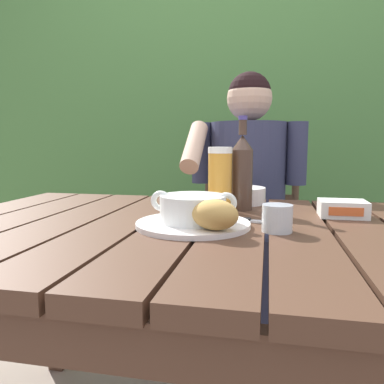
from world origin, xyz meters
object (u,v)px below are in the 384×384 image
(beer_glass, at_px, (220,179))
(diner_bowl, at_px, (241,195))
(butter_tub, at_px, (343,209))
(table_knife, at_px, (249,220))
(chair_near_diner, at_px, (249,234))
(bread_roll, at_px, (215,215))
(serving_plate, at_px, (193,224))
(person_eating, at_px, (246,192))
(water_glass_small, at_px, (277,218))
(soup_bowl, at_px, (193,208))
(beer_bottle, at_px, (242,171))

(beer_glass, height_order, diner_bowl, beer_glass)
(butter_tub, bearing_deg, table_knife, -153.64)
(chair_near_diner, relative_size, bread_roll, 8.54)
(table_knife, bearing_deg, serving_plate, -149.02)
(table_knife, bearing_deg, person_eating, 94.00)
(water_glass_small, distance_m, butter_tub, 0.28)
(serving_plate, distance_m, water_glass_small, 0.20)
(person_eating, distance_m, beer_glass, 0.52)
(soup_bowl, height_order, bread_roll, soup_bowl)
(person_eating, relative_size, bread_roll, 10.12)
(person_eating, xyz_separation_m, serving_plate, (-0.08, -0.72, 0.01))
(beer_glass, distance_m, water_glass_small, 0.28)
(chair_near_diner, relative_size, beer_glass, 5.49)
(beer_glass, xyz_separation_m, butter_tub, (0.34, -0.01, -0.07))
(chair_near_diner, height_order, person_eating, person_eating)
(beer_bottle, bearing_deg, serving_plate, -110.92)
(soup_bowl, bearing_deg, diner_bowl, 76.85)
(bread_roll, distance_m, table_knife, 0.17)
(bread_roll, xyz_separation_m, water_glass_small, (0.13, 0.06, -0.01))
(soup_bowl, distance_m, bread_roll, 0.10)
(bread_roll, relative_size, diner_bowl, 0.76)
(butter_tub, bearing_deg, chair_near_diner, 111.36)
(person_eating, bearing_deg, beer_bottle, -88.50)
(serving_plate, distance_m, table_knife, 0.15)
(bread_roll, bearing_deg, water_glass_small, 24.49)
(butter_tub, height_order, table_knife, butter_tub)
(table_knife, bearing_deg, beer_bottle, 100.56)
(serving_plate, xyz_separation_m, diner_bowl, (0.09, 0.38, 0.02))
(person_eating, xyz_separation_m, bread_roll, (-0.02, -0.80, 0.05))
(beer_glass, bearing_deg, diner_bowl, 72.61)
(diner_bowl, bearing_deg, person_eating, 90.47)
(soup_bowl, height_order, beer_bottle, beer_bottle)
(beer_glass, xyz_separation_m, beer_bottle, (0.06, 0.04, 0.02))
(chair_near_diner, relative_size, serving_plate, 3.77)
(diner_bowl, bearing_deg, serving_plate, -103.15)
(chair_near_diner, distance_m, beer_bottle, 0.76)
(serving_plate, relative_size, diner_bowl, 1.73)
(chair_near_diner, xyz_separation_m, bread_roll, (-0.02, -1.00, 0.29))
(bread_roll, bearing_deg, diner_bowl, 86.88)
(person_eating, height_order, soup_bowl, person_eating)
(bread_roll, relative_size, beer_glass, 0.64)
(bread_roll, height_order, butter_tub, bread_roll)
(person_eating, relative_size, beer_bottle, 4.40)
(diner_bowl, bearing_deg, water_glass_small, -74.49)
(soup_bowl, height_order, water_glass_small, soup_bowl)
(person_eating, xyz_separation_m, water_glass_small, (0.11, -0.74, 0.04))
(beer_glass, distance_m, diner_bowl, 0.18)
(bread_roll, height_order, table_knife, bread_roll)
(soup_bowl, bearing_deg, beer_bottle, 69.08)
(bread_roll, bearing_deg, beer_glass, 95.29)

